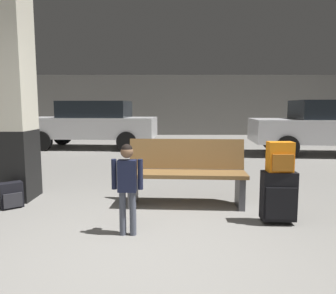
% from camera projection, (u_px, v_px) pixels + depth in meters
% --- Properties ---
extents(ground_plane, '(18.00, 18.00, 0.10)m').
position_uv_depth(ground_plane, '(156.00, 174.00, 6.74)').
color(ground_plane, gray).
extents(garage_back_wall, '(18.00, 0.12, 2.80)m').
position_uv_depth(garage_back_wall, '(163.00, 105.00, 15.35)').
color(garage_back_wall, slate).
rests_on(garage_back_wall, ground_plane).
extents(structural_pillar, '(0.57, 0.57, 2.95)m').
position_uv_depth(structural_pillar, '(10.00, 97.00, 4.61)').
color(structural_pillar, black).
rests_on(structural_pillar, ground_plane).
extents(bench, '(1.63, 0.62, 0.89)m').
position_uv_depth(bench, '(186.00, 173.00, 4.44)').
color(bench, brown).
rests_on(bench, ground_plane).
extents(suitcase, '(0.39, 0.24, 0.60)m').
position_uv_depth(suitcase, '(279.00, 196.00, 3.72)').
color(suitcase, black).
rests_on(suitcase, ground_plane).
extents(backpack_bright, '(0.28, 0.19, 0.34)m').
position_uv_depth(backpack_bright, '(281.00, 157.00, 3.66)').
color(backpack_bright, orange).
rests_on(backpack_bright, suitcase).
extents(child, '(0.33, 0.20, 0.96)m').
position_uv_depth(child, '(127.00, 180.00, 3.35)').
color(child, '#4C5160').
rests_on(child, ground_plane).
extents(backpack_dark_floor, '(0.32, 0.31, 0.34)m').
position_uv_depth(backpack_dark_floor, '(12.00, 195.00, 4.32)').
color(backpack_dark_floor, black).
rests_on(backpack_dark_floor, ground_plane).
extents(parked_car_far, '(4.21, 2.01, 1.51)m').
position_uv_depth(parked_car_far, '(93.00, 123.00, 10.51)').
color(parked_car_far, silver).
rests_on(parked_car_far, ground_plane).
extents(parked_car_side, '(4.22, 2.05, 1.51)m').
position_uv_depth(parked_car_side, '(330.00, 126.00, 9.03)').
color(parked_car_side, silver).
rests_on(parked_car_side, ground_plane).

